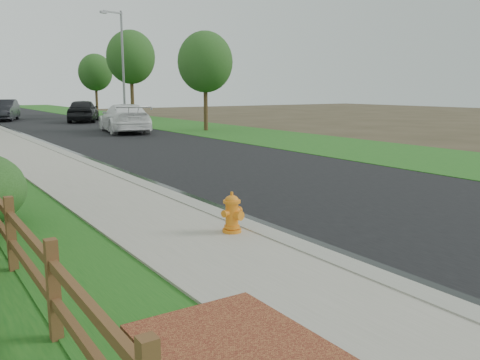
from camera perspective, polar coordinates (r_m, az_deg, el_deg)
ground at (r=7.09m, az=11.19°, el=-11.18°), size 120.00×120.00×0.00m
road at (r=40.81m, az=-20.27°, el=6.02°), size 8.00×90.00×0.02m
verge_far at (r=42.91m, az=-11.22°, el=6.64°), size 6.00×90.00×0.04m
brick_patch at (r=5.09m, az=0.75°, el=-19.33°), size 1.60×2.40×0.11m
fire_hydrant at (r=8.81m, az=-0.89°, el=-3.81°), size 0.47×0.38×0.71m
white_suv at (r=30.80m, az=-12.88°, el=6.78°), size 3.21×6.00×1.65m
dark_car_mid at (r=41.42m, az=-17.20°, el=7.47°), size 3.86×5.51×1.74m
dark_car_far at (r=45.23m, az=-25.05°, el=7.13°), size 3.31×5.41×1.68m
streetlight at (r=37.88m, az=-13.19°, el=12.88°), size 1.78×0.73×7.92m
tree_near_right at (r=31.30m, az=-3.93°, el=13.07°), size 3.31×3.31×5.96m
tree_mid_right at (r=45.39m, az=-12.16°, el=13.33°), size 4.12×4.12×7.47m
tree_far_right at (r=50.66m, az=-15.93°, el=11.54°), size 3.14×3.14×5.80m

